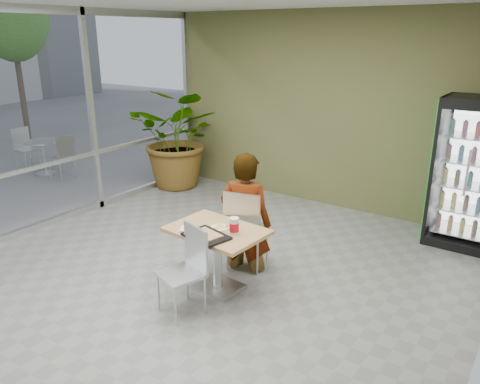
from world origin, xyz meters
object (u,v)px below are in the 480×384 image
object	(u,v)px
chair_near	(188,263)
potted_plant	(180,138)
cafeteria_tray	(206,236)
beverage_fridge	(471,174)
soda_cup	(234,226)
chair_far	(245,224)
seated_woman	(245,223)
dining_table	(217,246)

from	to	relation	value
chair_near	potted_plant	world-z (taller)	potted_plant
cafeteria_tray	beverage_fridge	size ratio (longest dim) A/B	0.23
soda_cup	beverage_fridge	world-z (taller)	beverage_fridge
chair_far	soda_cup	distance (m)	0.66
chair_far	cafeteria_tray	size ratio (longest dim) A/B	2.21
chair_far	potted_plant	distance (m)	3.62
chair_far	beverage_fridge	xyz separation A→B (m)	(2.08, 2.37, 0.41)
chair_far	cafeteria_tray	world-z (taller)	chair_far
soda_cup	beverage_fridge	xyz separation A→B (m)	(1.84, 2.94, 0.18)
soda_cup	beverage_fridge	distance (m)	3.47
seated_woman	chair_far	bearing A→B (deg)	101.30
chair_far	beverage_fridge	size ratio (longest dim) A/B	0.51
beverage_fridge	potted_plant	distance (m)	5.01
soda_cup	potted_plant	world-z (taller)	potted_plant
soda_cup	cafeteria_tray	world-z (taller)	soda_cup
potted_plant	soda_cup	bearing A→B (deg)	-40.25
chair_far	chair_near	bearing A→B (deg)	76.77
seated_woman	soda_cup	distance (m)	0.72
seated_woman	beverage_fridge	size ratio (longest dim) A/B	0.88
potted_plant	dining_table	bearing A→B (deg)	-42.46
cafeteria_tray	dining_table	bearing A→B (deg)	99.88
seated_woman	soda_cup	bearing A→B (deg)	99.48
soda_cup	beverage_fridge	bearing A→B (deg)	58.03
chair_far	soda_cup	bearing A→B (deg)	99.30
seated_woman	cafeteria_tray	xyz separation A→B (m)	(0.07, -0.86, 0.16)
cafeteria_tray	chair_near	bearing A→B (deg)	-96.46
seated_woman	beverage_fridge	xyz separation A→B (m)	(2.11, 2.32, 0.42)
dining_table	cafeteria_tray	size ratio (longest dim) A/B	2.34
dining_table	chair_near	size ratio (longest dim) A/B	1.18
chair_near	potted_plant	xyz separation A→B (m)	(-2.94, 3.19, 0.39)
dining_table	beverage_fridge	bearing A→B (deg)	54.76
cafeteria_tray	soda_cup	bearing A→B (deg)	50.19
chair_far	chair_near	xyz separation A→B (m)	(0.02, -1.07, -0.06)
cafeteria_tray	potted_plant	size ratio (longest dim) A/B	0.25
seated_woman	beverage_fridge	bearing A→B (deg)	-146.46
chair_far	beverage_fridge	bearing A→B (deg)	-145.41
chair_near	potted_plant	size ratio (longest dim) A/B	0.50
beverage_fridge	dining_table	bearing A→B (deg)	-124.86
beverage_fridge	potted_plant	world-z (taller)	beverage_fridge
dining_table	beverage_fridge	size ratio (longest dim) A/B	0.54
seated_woman	beverage_fridge	world-z (taller)	beverage_fridge
chair_far	beverage_fridge	distance (m)	3.18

